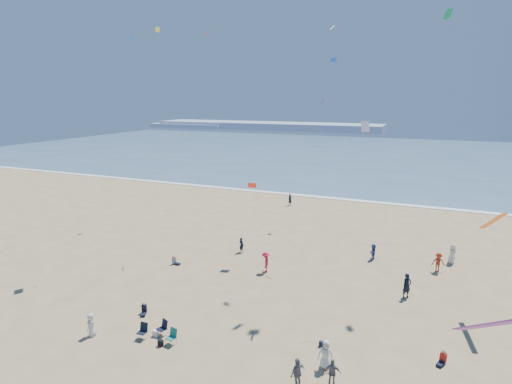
% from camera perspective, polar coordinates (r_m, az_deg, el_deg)
% --- Properties ---
extents(ocean, '(220.00, 100.00, 0.06)m').
position_cam_1_polar(ocean, '(109.36, 16.84, 5.01)').
color(ocean, '#476B84').
rests_on(ocean, ground).
extents(surf_line, '(220.00, 1.20, 0.08)m').
position_cam_1_polar(surf_line, '(60.61, 11.77, -0.97)').
color(surf_line, white).
rests_on(surf_line, ground).
extents(headland_far, '(110.00, 20.00, 3.20)m').
position_cam_1_polar(headland_far, '(196.47, 1.46, 9.44)').
color(headland_far, '#7A8EA8').
rests_on(headland_far, ground).
extents(headland_near, '(40.00, 14.00, 2.00)m').
position_cam_1_polar(headland_near, '(209.92, -9.42, 9.35)').
color(headland_near, '#7A8EA8').
rests_on(headland_near, ground).
extents(standing_flyers, '(22.37, 44.08, 1.91)m').
position_cam_1_polar(standing_flyers, '(30.93, 12.40, -13.54)').
color(standing_flyers, slate).
rests_on(standing_flyers, ground).
extents(seated_group, '(22.82, 24.33, 0.84)m').
position_cam_1_polar(seated_group, '(23.89, -7.46, -23.39)').
color(seated_group, silver).
rests_on(seated_group, ground).
extents(chair_cluster, '(2.66, 1.50, 1.00)m').
position_cam_1_polar(chair_cluster, '(26.90, -13.82, -18.88)').
color(chair_cluster, black).
rests_on(chair_cluster, ground).
extents(white_tote, '(0.35, 0.20, 0.40)m').
position_cam_1_polar(white_tote, '(27.41, -14.17, -18.98)').
color(white_tote, silver).
rests_on(white_tote, ground).
extents(black_backpack, '(0.30, 0.22, 0.38)m').
position_cam_1_polar(black_backpack, '(26.47, -13.47, -20.24)').
color(black_backpack, black).
rests_on(black_backpack, ground).
extents(navy_bag, '(0.28, 0.18, 0.34)m').
position_cam_1_polar(navy_bag, '(26.08, 9.32, -20.63)').
color(navy_bag, black).
rests_on(navy_bag, ground).
extents(kites_aloft, '(47.82, 41.72, 29.43)m').
position_cam_1_polar(kites_aloft, '(25.39, 18.45, 12.68)').
color(kites_aloft, '#FF6788').
rests_on(kites_aloft, ground).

